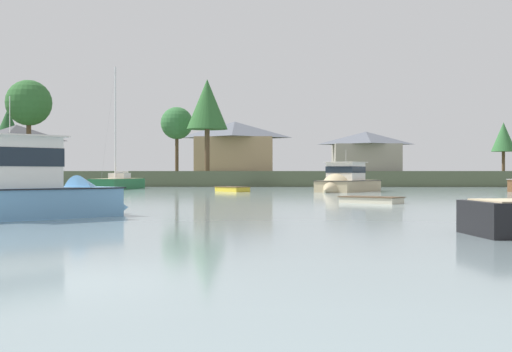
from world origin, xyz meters
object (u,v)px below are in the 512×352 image
object	(u,v)px
dinghy_cream	(371,201)
dinghy_yellow	(232,190)
cruiser_skyblue	(26,199)
cruiser_sand	(344,185)
sailboat_green	(118,186)

from	to	relation	value
dinghy_cream	dinghy_yellow	xyz separation A→B (m)	(-9.70, 24.04, 0.03)
cruiser_skyblue	cruiser_sand	size ratio (longest dim) A/B	0.93
dinghy_cream	dinghy_yellow	bearing A→B (deg)	111.98
dinghy_cream	sailboat_green	bearing A→B (deg)	124.19
dinghy_cream	cruiser_sand	bearing A→B (deg)	88.15
dinghy_cream	cruiser_sand	size ratio (longest dim) A/B	0.38
sailboat_green	cruiser_sand	bearing A→B (deg)	-23.16
cruiser_skyblue	sailboat_green	distance (m)	47.80
cruiser_sand	dinghy_yellow	bearing A→B (deg)	176.96
cruiser_skyblue	dinghy_yellow	size ratio (longest dim) A/B	2.27
cruiser_skyblue	sailboat_green	xyz separation A→B (m)	(-7.60, 47.19, -0.43)
cruiser_skyblue	sailboat_green	world-z (taller)	sailboat_green
cruiser_sand	sailboat_green	bearing A→B (deg)	156.84
cruiser_sand	dinghy_yellow	world-z (taller)	cruiser_sand
cruiser_skyblue	dinghy_cream	world-z (taller)	cruiser_skyblue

